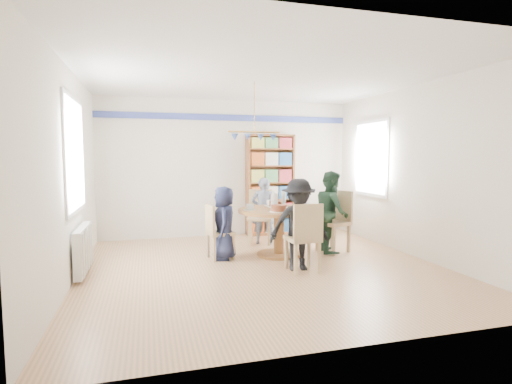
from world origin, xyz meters
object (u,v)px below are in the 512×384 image
object	(u,v)px
chair_right	(337,218)
chair_far	(260,214)
chair_left	(216,229)
bookshelf	(270,186)
radiator	(83,249)
chair_near	(305,234)
person_near	(299,225)
dining_table	(279,221)
person_left	(224,223)
person_right	(331,212)
person_far	(263,211)

from	to	relation	value
chair_right	chair_far	size ratio (longest dim) A/B	1.04
chair_left	bookshelf	bearing A→B (deg)	50.31
chair_right	chair_far	bearing A→B (deg)	136.79
radiator	chair_near	distance (m)	2.98
chair_left	chair_near	world-z (taller)	chair_near
bookshelf	chair_near	bearing A→B (deg)	-97.35
chair_far	person_near	size ratio (longest dim) A/B	0.76
dining_table	chair_far	distance (m)	1.03
dining_table	person_left	size ratio (longest dim) A/B	1.15
bookshelf	radiator	bearing A→B (deg)	-147.83
chair_far	person_right	xyz separation A→B (m)	(0.94, -1.02, 0.14)
chair_near	bookshelf	size ratio (longest dim) A/B	0.47
chair_near	bookshelf	xyz separation A→B (m)	(0.35, 2.71, 0.47)
chair_left	bookshelf	xyz separation A→B (m)	(1.39, 1.68, 0.53)
person_right	person_far	bearing A→B (deg)	59.24
chair_left	bookshelf	world-z (taller)	bookshelf
chair_far	person_near	distance (m)	1.88
person_left	person_right	distance (m)	1.81
person_right	bookshelf	distance (m)	1.82
chair_near	person_near	distance (m)	0.19
dining_table	chair_far	world-z (taller)	chair_far
chair_near	chair_right	bearing A→B (deg)	46.16
person_far	bookshelf	world-z (taller)	bookshelf
chair_left	person_left	xyz separation A→B (m)	(0.12, -0.04, 0.10)
chair_right	person_right	distance (m)	0.16
person_left	chair_right	bearing A→B (deg)	99.71
person_far	bookshelf	bearing A→B (deg)	-97.31
radiator	chair_far	bearing A→B (deg)	25.45
chair_far	person_left	size ratio (longest dim) A/B	0.86
radiator	dining_table	xyz separation A→B (m)	(2.86, 0.32, 0.21)
dining_table	chair_right	world-z (taller)	chair_right
chair_left	person_near	world-z (taller)	person_near
chair_left	person_far	size ratio (longest dim) A/B	0.70
chair_far	person_far	bearing A→B (deg)	-80.02
chair_right	person_left	world-z (taller)	person_left
dining_table	chair_far	bearing A→B (deg)	91.00
chair_far	bookshelf	size ratio (longest dim) A/B	0.48
chair_left	person_far	world-z (taller)	person_far
chair_left	chair_right	world-z (taller)	chair_right
radiator	bookshelf	world-z (taller)	bookshelf
chair_left	bookshelf	size ratio (longest dim) A/B	0.42
radiator	chair_near	xyz separation A→B (m)	(2.89, -0.67, 0.17)
chair_right	chair_near	distance (m)	1.44
chair_far	person_far	distance (m)	0.15
chair_left	person_far	xyz separation A→B (m)	(1.01, 0.86, 0.14)
chair_right	person_right	bearing A→B (deg)	-163.83
person_near	bookshelf	world-z (taller)	bookshelf
radiator	chair_left	world-z (taller)	chair_left
chair_left	chair_far	xyz separation A→B (m)	(0.99, 0.99, 0.07)
person_far	bookshelf	xyz separation A→B (m)	(0.38, 0.82, 0.39)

